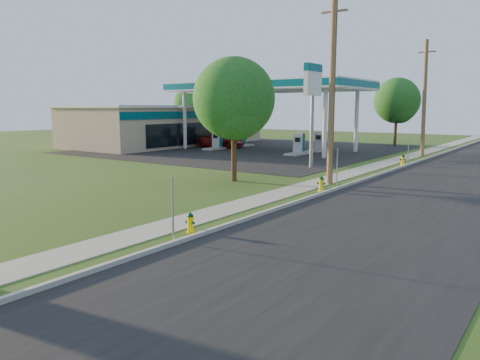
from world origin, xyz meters
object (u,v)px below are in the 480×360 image
(fuel_pump_sw, at_px, (241,140))
(price_pylon, at_px, (313,86))
(car_red, at_px, (221,141))
(hydrant_near, at_px, (190,223))
(fuel_pump_nw, at_px, (217,142))
(hydrant_mid, at_px, (321,184))
(tree_lot, at_px, (398,102))
(fuel_pump_ne, at_px, (299,146))
(hydrant_far, at_px, (403,160))
(utility_pole_mid, at_px, (332,89))
(tree_verge, at_px, (235,102))
(tree_back, at_px, (192,104))
(utility_pole_far, at_px, (424,98))
(fuel_pump_se, at_px, (320,143))

(fuel_pump_sw, bearing_deg, price_pylon, -39.40)
(car_red, bearing_deg, hydrant_near, -149.73)
(fuel_pump_nw, xyz_separation_m, price_pylon, (14.00, -7.50, 4.71))
(fuel_pump_sw, height_order, hydrant_mid, fuel_pump_sw)
(fuel_pump_nw, bearing_deg, tree_lot, 45.46)
(hydrant_mid, bearing_deg, fuel_pump_nw, 140.43)
(fuel_pump_ne, height_order, hydrant_far, fuel_pump_ne)
(fuel_pump_nw, bearing_deg, fuel_pump_ne, 0.00)
(utility_pole_mid, distance_m, car_red, 24.18)
(utility_pole_mid, bearing_deg, tree_verge, -154.36)
(price_pylon, height_order, tree_lot, tree_lot)
(tree_back, distance_m, hydrant_mid, 41.41)
(utility_pole_far, xyz_separation_m, tree_verge, (-4.62, -20.22, -0.48))
(fuel_pump_ne, height_order, hydrant_mid, fuel_pump_ne)
(hydrant_mid, bearing_deg, fuel_pump_se, 116.29)
(tree_back, relative_size, hydrant_far, 8.52)
(utility_pole_mid, height_order, fuel_pump_nw, utility_pole_mid)
(fuel_pump_se, relative_size, tree_lot, 0.45)
(utility_pole_far, distance_m, tree_back, 31.56)
(hydrant_far, bearing_deg, price_pylon, -133.46)
(utility_pole_mid, height_order, fuel_pump_sw, utility_pole_mid)
(fuel_pump_nw, bearing_deg, fuel_pump_sw, 90.00)
(fuel_pump_nw, relative_size, fuel_pump_se, 1.00)
(tree_back, height_order, hydrant_near, tree_back)
(utility_pole_far, height_order, hydrant_mid, utility_pole_far)
(hydrant_near, bearing_deg, utility_pole_far, 91.02)
(utility_pole_far, relative_size, hydrant_far, 11.74)
(tree_verge, height_order, tree_lot, tree_lot)
(utility_pole_far, height_order, price_pylon, utility_pole_far)
(fuel_pump_se, height_order, tree_lot, tree_lot)
(price_pylon, bearing_deg, fuel_pump_se, 113.50)
(fuel_pump_nw, bearing_deg, hydrant_mid, -39.57)
(price_pylon, distance_m, hydrant_near, 18.45)
(fuel_pump_ne, xyz_separation_m, fuel_pump_se, (0.00, 4.00, 0.00))
(tree_verge, relative_size, hydrant_near, 9.84)
(fuel_pump_ne, bearing_deg, price_pylon, -56.31)
(fuel_pump_sw, relative_size, tree_verge, 0.48)
(utility_pole_far, distance_m, tree_verge, 20.74)
(fuel_pump_se, height_order, hydrant_near, fuel_pump_se)
(tree_verge, bearing_deg, fuel_pump_ne, 105.72)
(tree_verge, distance_m, hydrant_near, 11.48)
(hydrant_mid, bearing_deg, car_red, 138.75)
(price_pylon, bearing_deg, tree_back, 145.46)
(price_pylon, height_order, tree_verge, price_pylon)
(fuel_pump_ne, height_order, fuel_pump_sw, same)
(utility_pole_far, xyz_separation_m, hydrant_mid, (0.64, -20.32, -4.42))
(hydrant_near, bearing_deg, fuel_pump_sw, 122.74)
(fuel_pump_ne, xyz_separation_m, fuel_pump_sw, (-9.00, 4.00, 0.00))
(tree_lot, xyz_separation_m, hydrant_mid, (5.41, -28.67, -4.18))
(fuel_pump_se, xyz_separation_m, price_pylon, (5.00, -11.50, 4.71))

